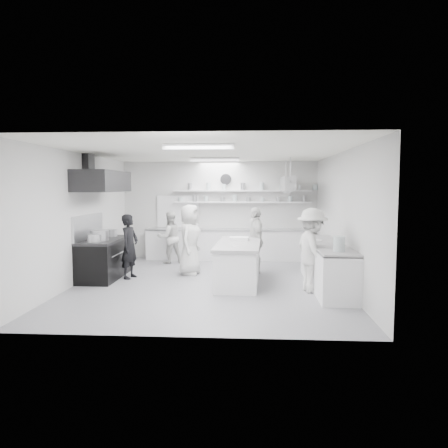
# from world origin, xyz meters

# --- Properties ---
(floor) EXTENTS (6.00, 7.00, 0.02)m
(floor) POSITION_xyz_m (0.00, 0.00, -0.01)
(floor) COLOR #98989A
(floor) RESTS_ON ground
(ceiling) EXTENTS (6.00, 7.00, 0.02)m
(ceiling) POSITION_xyz_m (0.00, 0.00, 3.01)
(ceiling) COLOR white
(ceiling) RESTS_ON wall_back
(wall_back) EXTENTS (6.00, 0.04, 3.00)m
(wall_back) POSITION_xyz_m (0.00, 3.50, 1.50)
(wall_back) COLOR beige
(wall_back) RESTS_ON floor
(wall_front) EXTENTS (6.00, 0.04, 3.00)m
(wall_front) POSITION_xyz_m (0.00, -3.50, 1.50)
(wall_front) COLOR beige
(wall_front) RESTS_ON floor
(wall_left) EXTENTS (0.04, 7.00, 3.00)m
(wall_left) POSITION_xyz_m (-3.00, 0.00, 1.50)
(wall_left) COLOR beige
(wall_left) RESTS_ON floor
(wall_right) EXTENTS (0.04, 7.00, 3.00)m
(wall_right) POSITION_xyz_m (3.00, 0.00, 1.50)
(wall_right) COLOR beige
(wall_right) RESTS_ON floor
(stove) EXTENTS (0.80, 1.80, 0.90)m
(stove) POSITION_xyz_m (-2.60, 0.40, 0.45)
(stove) COLOR black
(stove) RESTS_ON floor
(exhaust_hood) EXTENTS (0.85, 2.00, 0.50)m
(exhaust_hood) POSITION_xyz_m (-2.60, 0.40, 2.35)
(exhaust_hood) COLOR #252526
(exhaust_hood) RESTS_ON wall_left
(back_counter) EXTENTS (5.00, 0.60, 0.92)m
(back_counter) POSITION_xyz_m (0.30, 3.20, 0.46)
(back_counter) COLOR white
(back_counter) RESTS_ON floor
(shelf_lower) EXTENTS (4.20, 0.26, 0.04)m
(shelf_lower) POSITION_xyz_m (0.70, 3.37, 1.75)
(shelf_lower) COLOR white
(shelf_lower) RESTS_ON wall_back
(shelf_upper) EXTENTS (4.20, 0.26, 0.04)m
(shelf_upper) POSITION_xyz_m (0.70, 3.37, 2.10)
(shelf_upper) COLOR white
(shelf_upper) RESTS_ON wall_back
(pass_through_window) EXTENTS (1.30, 0.04, 1.00)m
(pass_through_window) POSITION_xyz_m (-1.30, 3.48, 1.45)
(pass_through_window) COLOR black
(pass_through_window) RESTS_ON wall_back
(wall_clock) EXTENTS (0.32, 0.05, 0.32)m
(wall_clock) POSITION_xyz_m (0.20, 3.46, 2.45)
(wall_clock) COLOR white
(wall_clock) RESTS_ON wall_back
(right_counter) EXTENTS (0.74, 3.30, 0.94)m
(right_counter) POSITION_xyz_m (2.65, -0.20, 0.47)
(right_counter) COLOR white
(right_counter) RESTS_ON floor
(pot_rack) EXTENTS (0.30, 1.60, 0.40)m
(pot_rack) POSITION_xyz_m (2.00, 2.40, 2.30)
(pot_rack) COLOR #B6B7BA
(pot_rack) RESTS_ON ceiling
(light_fixture_front) EXTENTS (1.30, 0.25, 0.10)m
(light_fixture_front) POSITION_xyz_m (0.00, -1.80, 2.94)
(light_fixture_front) COLOR white
(light_fixture_front) RESTS_ON ceiling
(light_fixture_rear) EXTENTS (1.30, 0.25, 0.10)m
(light_fixture_rear) POSITION_xyz_m (0.00, 1.80, 2.94)
(light_fixture_rear) COLOR white
(light_fixture_rear) RESTS_ON ceiling
(prep_island) EXTENTS (1.00, 2.44, 0.89)m
(prep_island) POSITION_xyz_m (0.68, 0.12, 0.44)
(prep_island) COLOR white
(prep_island) RESTS_ON floor
(stove_pot) EXTENTS (0.43, 0.43, 0.29)m
(stove_pot) POSITION_xyz_m (-2.60, 0.14, 1.05)
(stove_pot) COLOR #B6B7BA
(stove_pot) RESTS_ON stove
(cook_stove) EXTENTS (0.50, 0.64, 1.56)m
(cook_stove) POSITION_xyz_m (-1.96, 0.42, 0.78)
(cook_stove) COLOR black
(cook_stove) RESTS_ON floor
(cook_back) EXTENTS (0.92, 0.86, 1.51)m
(cook_back) POSITION_xyz_m (-1.38, 2.50, 0.75)
(cook_back) COLOR silver
(cook_back) RESTS_ON floor
(cook_island_left) EXTENTS (0.71, 0.95, 1.78)m
(cook_island_left) POSITION_xyz_m (-0.58, 0.97, 0.89)
(cook_island_left) COLOR silver
(cook_island_left) RESTS_ON floor
(cook_island_right) EXTENTS (0.58, 1.05, 1.70)m
(cook_island_right) POSITION_xyz_m (1.09, 1.27, 0.85)
(cook_island_right) COLOR silver
(cook_island_right) RESTS_ON floor
(cook_right) EXTENTS (0.91, 1.27, 1.78)m
(cook_right) POSITION_xyz_m (2.25, -0.66, 0.89)
(cook_right) COLOR silver
(cook_right) RESTS_ON floor
(bowl_island_a) EXTENTS (0.32, 0.32, 0.06)m
(bowl_island_a) POSITION_xyz_m (0.60, 0.60, 0.92)
(bowl_island_a) COLOR #B6B7BA
(bowl_island_a) RESTS_ON prep_island
(bowl_island_b) EXTENTS (0.23, 0.23, 0.06)m
(bowl_island_b) POSITION_xyz_m (0.63, -0.49, 0.91)
(bowl_island_b) COLOR white
(bowl_island_b) RESTS_ON prep_island
(bowl_right) EXTENTS (0.28, 0.28, 0.05)m
(bowl_right) POSITION_xyz_m (2.48, 0.22, 0.97)
(bowl_right) COLOR white
(bowl_right) RESTS_ON right_counter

